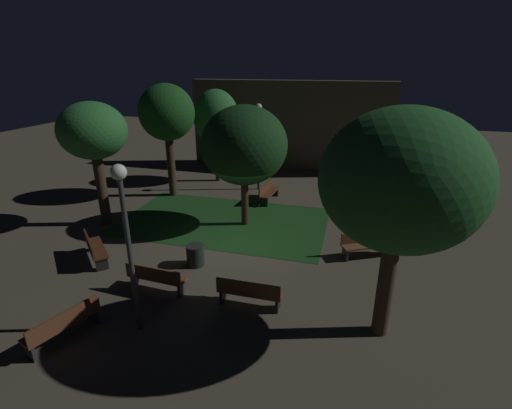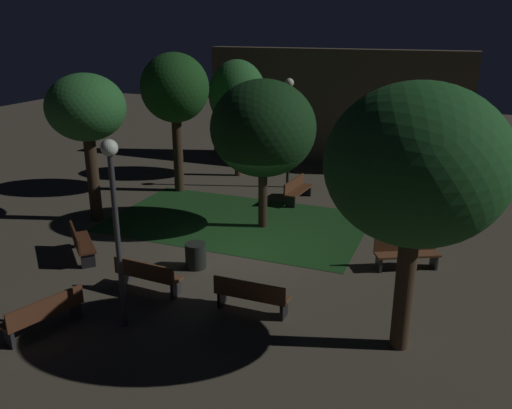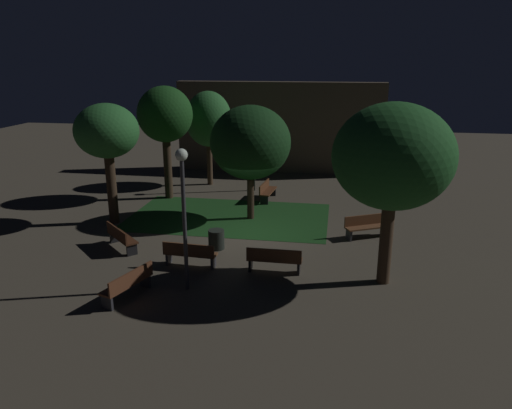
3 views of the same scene
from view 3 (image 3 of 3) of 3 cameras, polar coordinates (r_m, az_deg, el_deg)
ground_plane at (r=19.59m, az=-0.63°, el=-3.37°), size 60.00×60.00×0.00m
grass_lawn at (r=21.58m, az=-3.19°, el=-1.44°), size 8.71×5.27×0.01m
bench_lawn_edge at (r=16.51m, az=-7.80°, el=-5.72°), size 1.83×0.59×0.88m
bench_corner at (r=15.93m, az=2.16°, el=-6.44°), size 1.80×0.48×0.88m
bench_front_left at (r=19.47m, az=12.89°, el=-2.44°), size 1.82×1.25×0.88m
bench_path_side at (r=24.00m, az=1.28°, el=1.67°), size 0.66×1.84×0.88m
bench_near_trees at (r=14.80m, az=-14.79°, el=-8.93°), size 1.03×1.86×0.88m
bench_front_right at (r=18.50m, az=-15.64°, el=-3.68°), size 1.64×1.59×0.88m
tree_lawn_side at (r=14.75m, az=15.81°, el=5.35°), size 3.57×3.57×5.60m
tree_near_wall at (r=20.81m, az=-17.15°, el=8.06°), size 2.61×2.61×5.05m
tree_back_left at (r=20.53m, az=-0.66°, el=7.28°), size 3.41×3.41×4.93m
tree_back_right at (r=26.55m, az=-5.61°, el=9.91°), size 2.48×2.48×5.10m
tree_tall_center at (r=24.07m, az=-10.66°, el=10.23°), size 2.66×2.66×5.52m
lamp_post_near_wall at (r=14.14m, az=-8.56°, el=1.05°), size 0.36×0.36×4.34m
lamp_post_plaza_east at (r=25.18m, az=-0.24°, el=8.40°), size 0.36×0.36×4.50m
trash_bin at (r=17.97m, az=-4.69°, el=-4.11°), size 0.60×0.60×0.72m
building_wall_backdrop at (r=29.77m, az=2.74°, el=9.02°), size 12.49×0.80×5.42m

